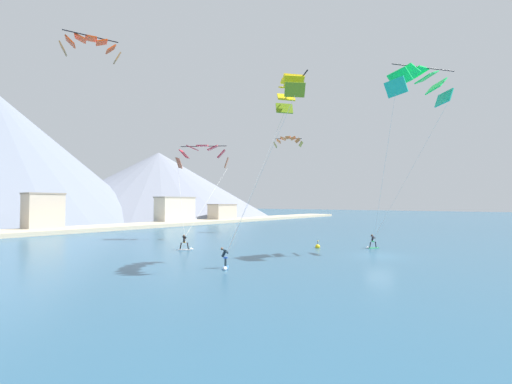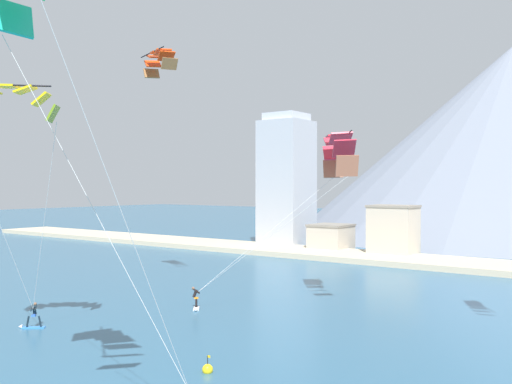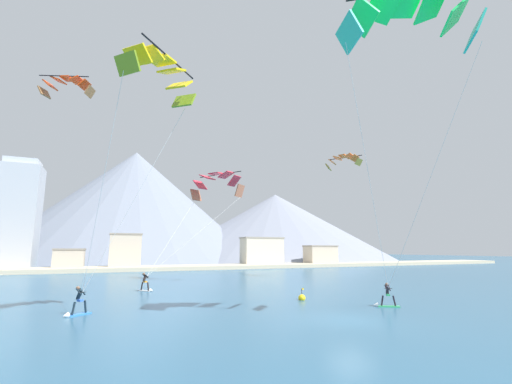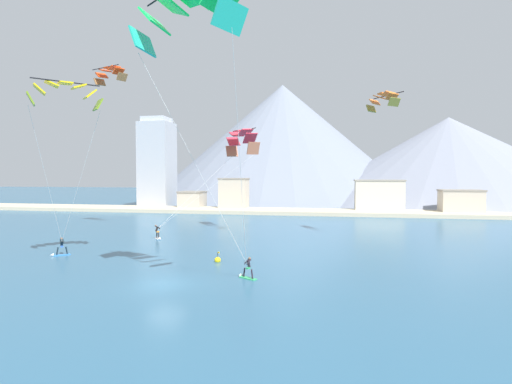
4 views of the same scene
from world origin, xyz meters
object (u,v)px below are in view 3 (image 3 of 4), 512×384
(kitesurfer_near_lead, at_px, (146,285))
(parafoil_kite_near_lead, at_px, (217,183))
(parafoil_kite_near_trail, at_px, (408,17))
(parafoil_kite_distant_high_outer, at_px, (67,84))
(race_marker_buoy, at_px, (302,298))
(parafoil_kite_mid_center, at_px, (160,72))
(kitesurfer_near_trail, at_px, (385,300))
(kitesurfer_mid_center, at_px, (76,306))
(parafoil_kite_distant_low_drift, at_px, (343,160))

(kitesurfer_near_lead, distance_m, parafoil_kite_near_lead, 16.08)
(parafoil_kite_near_trail, relative_size, parafoil_kite_distant_high_outer, 3.10)
(parafoil_kite_near_lead, relative_size, race_marker_buoy, 11.97)
(parafoil_kite_mid_center, bearing_deg, kitesurfer_near_lead, 84.66)
(kitesurfer_near_lead, distance_m, parafoil_kite_distant_high_outer, 22.81)
(parafoil_kite_near_lead, bearing_deg, parafoil_kite_mid_center, -115.21)
(parafoil_kite_near_lead, bearing_deg, kitesurfer_near_trail, -76.16)
(kitesurfer_near_trail, xyz_separation_m, parafoil_kite_near_lead, (-5.51, 22.36, 11.84))
(kitesurfer_mid_center, relative_size, parafoil_kite_near_lead, 0.14)
(kitesurfer_near_lead, bearing_deg, parafoil_kite_mid_center, -95.34)
(kitesurfer_mid_center, xyz_separation_m, race_marker_buoy, (15.62, 0.11, -0.37))
(parafoil_kite_mid_center, distance_m, race_marker_buoy, 19.04)
(parafoil_kite_near_trail, bearing_deg, parafoil_kite_distant_low_drift, 60.12)
(kitesurfer_near_trail, relative_size, kitesurfer_mid_center, 0.98)
(kitesurfer_near_trail, bearing_deg, race_marker_buoy, 126.43)
(parafoil_kite_distant_low_drift, distance_m, race_marker_buoy, 26.45)
(parafoil_kite_near_trail, relative_size, race_marker_buoy, 17.11)
(parafoil_kite_near_lead, bearing_deg, parafoil_kite_distant_low_drift, -10.89)
(kitesurfer_near_trail, distance_m, kitesurfer_mid_center, 19.86)
(kitesurfer_mid_center, xyz_separation_m, parafoil_kite_mid_center, (3.73, -3.76, 13.99))
(kitesurfer_mid_center, xyz_separation_m, parafoil_kite_distant_high_outer, (-3.57, 15.29, 20.65))
(race_marker_buoy, bearing_deg, parafoil_kite_mid_center, -161.97)
(kitesurfer_near_lead, bearing_deg, parafoil_kite_distant_high_outer, 152.34)
(kitesurfer_mid_center, bearing_deg, parafoil_kite_near_lead, 51.87)
(parafoil_kite_mid_center, xyz_separation_m, parafoil_kite_distant_high_outer, (-7.30, 19.05, 6.66))
(parafoil_kite_distant_low_drift, bearing_deg, race_marker_buoy, -137.81)
(kitesurfer_mid_center, height_order, parafoil_kite_near_lead, parafoil_kite_near_lead)
(parafoil_kite_near_lead, xyz_separation_m, race_marker_buoy, (1.86, -17.42, -12.13))
(parafoil_kite_near_lead, bearing_deg, parafoil_kite_near_trail, -83.67)
(kitesurfer_near_trail, bearing_deg, kitesurfer_mid_center, 165.93)
(kitesurfer_near_lead, height_order, parafoil_kite_mid_center, parafoil_kite_mid_center)
(kitesurfer_near_lead, bearing_deg, parafoil_kite_distant_low_drift, 7.51)
(kitesurfer_mid_center, distance_m, parafoil_kite_distant_low_drift, 37.68)
(kitesurfer_mid_center, xyz_separation_m, parafoil_kite_near_trail, (16.88, -10.65, 16.85))
(parafoil_kite_mid_center, xyz_separation_m, race_marker_buoy, (11.89, 3.87, -14.36))
(kitesurfer_near_trail, bearing_deg, kitesurfer_near_lead, 132.30)
(parafoil_kite_distant_high_outer, height_order, race_marker_buoy, parafoil_kite_distant_high_outer)
(parafoil_kite_mid_center, bearing_deg, parafoil_kite_distant_high_outer, 110.97)
(kitesurfer_near_trail, xyz_separation_m, kitesurfer_mid_center, (-19.27, 4.83, 0.07))
(parafoil_kite_near_lead, xyz_separation_m, parafoil_kite_distant_high_outer, (-17.32, -2.24, 8.88))
(parafoil_kite_near_lead, bearing_deg, parafoil_kite_distant_high_outer, -172.62)
(parafoil_kite_distant_high_outer, bearing_deg, race_marker_buoy, -38.34)
(kitesurfer_mid_center, distance_m, parafoil_kite_near_lead, 25.20)
(parafoil_kite_distant_low_drift, xyz_separation_m, race_marker_buoy, (-15.53, -14.07, -16.14))
(kitesurfer_near_lead, xyz_separation_m, parafoil_kite_distant_high_outer, (-8.65, 4.54, 20.61))
(kitesurfer_near_lead, distance_m, parafoil_kite_near_trail, 29.66)
(parafoil_kite_near_lead, height_order, race_marker_buoy, parafoil_kite_near_lead)
(kitesurfer_near_trail, xyz_separation_m, parafoil_kite_mid_center, (-15.53, 1.07, 14.06))
(kitesurfer_near_lead, distance_m, parafoil_kite_distant_low_drift, 30.64)
(parafoil_kite_near_trail, relative_size, parafoil_kite_distant_low_drift, 3.39)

